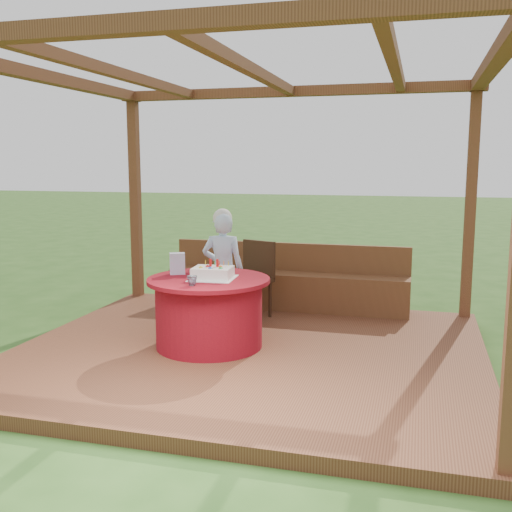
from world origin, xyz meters
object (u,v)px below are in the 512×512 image
Objects in this scene: table at (209,312)px; chair at (253,275)px; bench at (287,287)px; elderly_woman at (223,267)px; birthday_cake at (213,273)px; gift_bag at (177,264)px; drinking_glass at (192,281)px.

chair is at bearing 85.15° from table.
elderly_woman is at bearing -117.87° from bench.
birthday_cake is 0.45m from gift_bag.
birthday_cake is at bearing -15.60° from table.
chair is (0.10, 1.23, 0.15)m from table.
gift_bag is (-0.42, 0.13, 0.05)m from birthday_cake.
elderly_woman is 2.87× the size of birthday_cake.
table is 0.54m from drinking_glass.
gift_bag is at bearing 162.57° from table.
gift_bag reaches higher than drinking_glass.
gift_bag is at bearing -113.39° from chair.
chair is 1.97× the size of birthday_cake.
table is (-0.40, -1.76, 0.09)m from bench.
chair reaches higher than drinking_glass.
bench is 0.65m from chair.
birthday_cake is (-0.35, -1.78, 0.48)m from bench.
gift_bag reaches higher than chair.
chair is 4.15× the size of gift_bag.
drinking_glass reaches higher than table.
chair is 1.63m from drinking_glass.
chair reaches higher than table.
bench is at bearing 60.94° from chair.
elderly_woman is at bearing 101.54° from birthday_cake.
elderly_woman is at bearing 43.78° from gift_bag.
gift_bag is 0.61m from drinking_glass.
elderly_woman reaches higher than chair.
table is at bearing -102.80° from bench.
gift_bag reaches higher than table.
birthday_cake is 0.37m from drinking_glass.
elderly_woman is (-0.22, -0.44, 0.16)m from chair.
bench is 1.17m from elderly_woman.
chair is 0.68× the size of elderly_woman.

